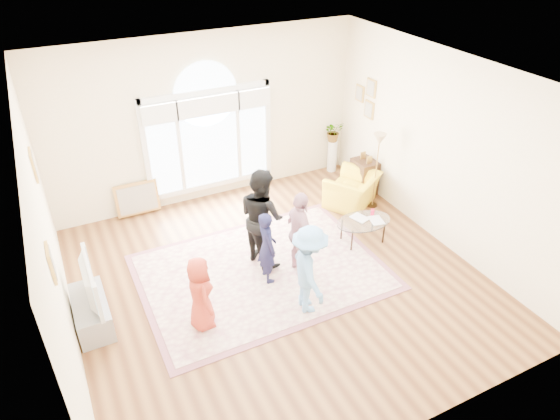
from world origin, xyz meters
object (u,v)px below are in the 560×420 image
area_rug (262,272)px  armchair (352,190)px  tv_console (92,312)px  coffee_table (364,222)px  television (85,284)px

area_rug → armchair: (2.45, 1.14, 0.30)m
tv_console → coffee_table: coffee_table is taller
area_rug → armchair: size_ratio=3.71×
coffee_table → area_rug: bearing=-176.2°
coffee_table → armchair: size_ratio=1.06×
television → armchair: bearing=12.6°
television → coffee_table: 4.53m
tv_console → armchair: size_ratio=1.03×
tv_console → coffee_table: 4.53m
tv_console → armchair: (5.05, 1.13, 0.10)m
television → area_rug: bearing=-0.3°
tv_console → television: 0.52m
television → armchair: (5.04, 1.13, -0.41)m
tv_console → television: (0.01, 0.00, 0.52)m
armchair → area_rug: bearing=-7.0°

